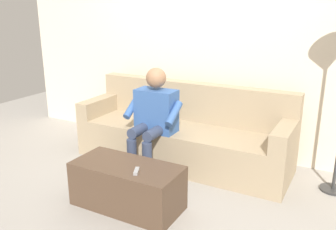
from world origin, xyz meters
name	(u,v)px	position (x,y,z in m)	size (l,w,h in m)	color
ground_plane	(150,188)	(0.00, 0.60, 0.00)	(8.00, 8.00, 0.00)	gray
back_wall	(204,38)	(0.00, -0.65, 1.34)	(5.25, 0.06, 2.68)	beige
couch	(183,136)	(0.00, -0.13, 0.30)	(2.37, 0.74, 0.87)	#9E896B
coffee_table	(127,186)	(0.00, 0.98, 0.20)	(0.95, 0.45, 0.40)	#4C3828
person_solo_seated	(153,115)	(0.17, 0.24, 0.62)	(0.57, 0.50, 1.10)	#335693
remote_gray	(136,171)	(-0.16, 1.06, 0.41)	(0.12, 0.03, 0.02)	gray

